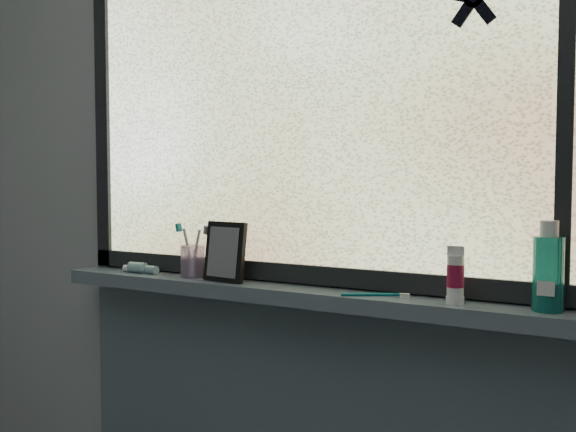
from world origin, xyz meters
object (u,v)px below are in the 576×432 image
(mouthwash_bottle, at_px, (548,266))
(toothbrush_cup, at_px, (193,261))
(cream_tube, at_px, (455,273))
(vanity_mirror, at_px, (225,252))

(mouthwash_bottle, bearing_deg, toothbrush_cup, 179.70)
(toothbrush_cup, height_order, cream_tube, cream_tube)
(toothbrush_cup, bearing_deg, vanity_mirror, -8.73)
(mouthwash_bottle, height_order, cream_tube, mouthwash_bottle)
(vanity_mirror, height_order, mouthwash_bottle, mouthwash_bottle)
(cream_tube, bearing_deg, vanity_mirror, 179.61)
(mouthwash_bottle, bearing_deg, cream_tube, -174.41)
(mouthwash_bottle, bearing_deg, vanity_mirror, -179.00)
(vanity_mirror, bearing_deg, mouthwash_bottle, 7.00)
(vanity_mirror, distance_m, toothbrush_cup, 0.14)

